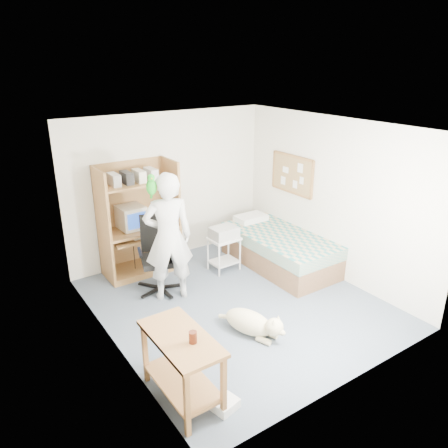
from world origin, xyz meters
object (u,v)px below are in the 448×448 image
object	(u,v)px
computer_hutch	(139,224)
bed	(279,249)
person	(168,237)
printer_cart	(224,248)
dog	(252,323)
side_desk	(182,358)
office_chair	(159,264)

from	to	relation	value
computer_hutch	bed	world-z (taller)	computer_hutch
computer_hutch	person	size ratio (longest dim) A/B	0.96
printer_cart	computer_hutch	bearing A→B (deg)	145.20
person	dog	size ratio (longest dim) A/B	1.97
bed	side_desk	bearing A→B (deg)	-147.50
side_desk	dog	bearing A→B (deg)	20.98
person	printer_cart	distance (m)	1.30
person	dog	bearing A→B (deg)	124.72
bed	side_desk	xyz separation A→B (m)	(-2.85, -1.82, 0.21)
side_desk	printer_cart	bearing A→B (deg)	47.77
computer_hutch	person	bearing A→B (deg)	-89.86
bed	person	xyz separation A→B (m)	(-2.00, 0.09, 0.65)
office_chair	computer_hutch	bearing A→B (deg)	105.98
side_desk	dog	xyz separation A→B (m)	(1.27, 0.49, -0.33)
side_desk	office_chair	bearing A→B (deg)	69.61
bed	dog	size ratio (longest dim) A/B	2.11
office_chair	printer_cart	xyz separation A→B (m)	(1.17, -0.02, -0.03)
person	printer_cart	xyz separation A→B (m)	(1.14, 0.29, -0.56)
side_desk	person	distance (m)	2.13
printer_cart	side_desk	bearing A→B (deg)	-133.89
office_chair	dog	world-z (taller)	office_chair
computer_hutch	bed	xyz separation A→B (m)	(2.00, -1.12, -0.53)
bed	side_desk	distance (m)	3.39
computer_hutch	office_chair	size ratio (longest dim) A/B	1.59
side_desk	dog	size ratio (longest dim) A/B	1.05
computer_hutch	person	world-z (taller)	person
side_desk	office_chair	xyz separation A→B (m)	(0.82, 2.21, -0.09)
side_desk	person	size ratio (longest dim) A/B	0.53
bed	office_chair	distance (m)	2.07
computer_hutch	dog	world-z (taller)	computer_hutch
office_chair	dog	size ratio (longest dim) A/B	1.18
bed	office_chair	size ratio (longest dim) A/B	1.79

